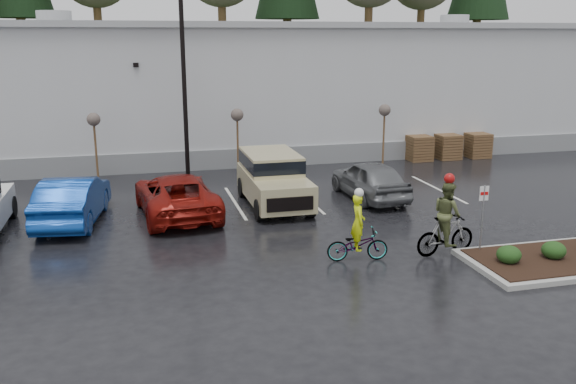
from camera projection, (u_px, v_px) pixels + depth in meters
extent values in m
plane|color=black|center=(366.00, 268.00, 17.65)|extent=(120.00, 120.00, 0.00)
cube|color=#B6B8BB|center=(236.00, 86.00, 37.42)|extent=(60.00, 15.00, 7.00)
cube|color=slate|center=(262.00, 157.00, 31.09)|extent=(60.00, 0.12, 1.00)
cube|color=#999B9E|center=(235.00, 26.00, 36.53)|extent=(60.50, 15.50, 0.30)
cube|color=#1D3817|center=(197.00, 73.00, 59.12)|extent=(80.00, 25.00, 6.00)
cylinder|color=black|center=(184.00, 83.00, 26.83)|extent=(0.20, 0.20, 9.00)
cylinder|color=#523221|center=(96.00, 152.00, 27.59)|extent=(0.10, 0.10, 2.80)
sphere|color=#544943|center=(93.00, 119.00, 27.21)|extent=(0.60, 0.60, 0.60)
cylinder|color=#523221|center=(238.00, 146.00, 29.14)|extent=(0.10, 0.10, 2.80)
sphere|color=#544943|center=(237.00, 115.00, 28.77)|extent=(0.60, 0.60, 0.60)
cylinder|color=#523221|center=(384.00, 140.00, 30.94)|extent=(0.10, 0.10, 2.80)
sphere|color=#544943|center=(385.00, 110.00, 30.56)|extent=(0.60, 0.60, 0.60)
cube|color=#523221|center=(419.00, 148.00, 32.65)|extent=(1.20, 1.20, 1.35)
cube|color=#523221|center=(448.00, 147.00, 33.06)|extent=(1.20, 1.20, 1.35)
cube|color=#523221|center=(477.00, 145.00, 33.49)|extent=(1.20, 1.20, 1.35)
ellipsoid|color=black|center=(509.00, 255.00, 17.57)|extent=(0.70, 0.70, 0.52)
ellipsoid|color=black|center=(554.00, 250.00, 17.93)|extent=(0.70, 0.70, 0.52)
cylinder|color=gray|center=(482.00, 220.00, 18.48)|extent=(0.05, 0.05, 2.20)
cube|color=white|center=(484.00, 193.00, 18.26)|extent=(0.30, 0.02, 0.45)
cube|color=red|center=(484.00, 193.00, 18.25)|extent=(0.26, 0.02, 0.10)
imported|color=navy|center=(73.00, 200.00, 21.78)|extent=(2.48, 5.35, 1.70)
imported|color=maroon|center=(176.00, 195.00, 22.66)|extent=(3.10, 5.87, 1.57)
imported|color=slate|center=(370.00, 179.00, 25.02)|extent=(2.14, 4.81, 1.61)
imported|color=#3F3F44|center=(357.00, 245.00, 18.16)|extent=(1.91, 0.87, 0.97)
imported|color=#CBE40C|center=(358.00, 222.00, 17.99)|extent=(0.48, 0.66, 1.69)
sphere|color=silver|center=(359.00, 193.00, 17.76)|extent=(0.28, 0.28, 0.28)
imported|color=#3F3F44|center=(446.00, 235.00, 18.64)|extent=(2.03, 0.85, 1.23)
imported|color=#49512B|center=(447.00, 213.00, 18.46)|extent=(0.64, 1.00, 1.94)
sphere|color=#990C0C|center=(449.00, 179.00, 18.19)|extent=(0.32, 0.32, 0.32)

